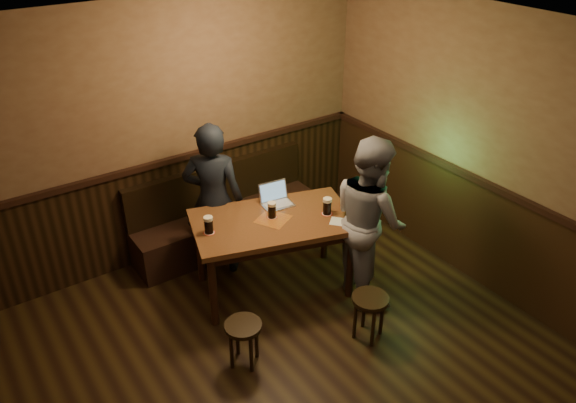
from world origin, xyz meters
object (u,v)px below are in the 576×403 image
at_px(stool_left, 243,332).
at_px(pint_left, 209,225).
at_px(stool_right, 370,305).
at_px(person_suit, 214,200).
at_px(pint_mid, 272,210).
at_px(person_grey, 369,219).
at_px(bench, 226,220).
at_px(pub_table, 273,229).
at_px(laptop, 276,199).
at_px(pint_right, 327,206).

xyz_separation_m(stool_left, pint_left, (0.17, 0.87, 0.58)).
height_order(stool_right, person_suit, person_suit).
relative_size(stool_left, pint_mid, 2.60).
height_order(pint_left, person_grey, person_grey).
xyz_separation_m(bench, pint_mid, (0.01, -0.98, 0.61)).
relative_size(pub_table, laptop, 5.27).
xyz_separation_m(pub_table, stool_right, (0.32, -1.10, -0.36)).
bearing_deg(pint_right, person_suit, 132.81).
bearing_deg(stool_right, pint_left, 127.61).
relative_size(bench, pint_mid, 12.99).
xyz_separation_m(stool_right, person_suit, (-0.63, 1.75, 0.48)).
height_order(pint_mid, person_suit, person_suit).
bearing_deg(stool_left, pub_table, 42.81).
height_order(bench, stool_right, bench).
xyz_separation_m(bench, pint_right, (0.50, -1.23, 0.62)).
height_order(stool_left, pint_right, pint_right).
bearing_deg(person_suit, bench, -93.32).
relative_size(person_suit, person_grey, 0.99).
height_order(laptop, person_grey, person_grey).
distance_m(laptop, person_grey, 0.98).
height_order(bench, stool_left, bench).
bearing_deg(person_grey, pint_left, 77.71).
bearing_deg(person_grey, person_suit, 55.75).
bearing_deg(laptop, pint_left, -165.91).
bearing_deg(stool_right, pint_mid, 105.43).
bearing_deg(stool_right, laptop, 95.70).
height_order(stool_right, pint_right, pint_right).
bearing_deg(pint_left, pint_right, -17.57).
height_order(pub_table, person_suit, person_suit).
height_order(bench, pub_table, bench).
relative_size(pub_table, stool_left, 4.00).
distance_m(bench, laptop, 0.99).
relative_size(pint_right, laptop, 0.53).
distance_m(stool_left, stool_right, 1.17).
distance_m(person_suit, person_grey, 1.61).
bearing_deg(pub_table, pint_mid, 89.72).
xyz_separation_m(bench, laptop, (0.19, -0.77, 0.58)).
xyz_separation_m(person_suit, person_grey, (1.06, -1.21, 0.01)).
distance_m(stool_right, pint_left, 1.66).
bearing_deg(stool_right, person_grey, 51.43).
xyz_separation_m(pint_mid, person_suit, (-0.32, 0.62, -0.07)).
bearing_deg(stool_right, pint_right, 78.89).
bearing_deg(laptop, person_grey, -47.72).
distance_m(bench, stool_right, 2.14).
distance_m(pub_table, stool_right, 1.20).
distance_m(pub_table, pint_right, 0.58).
bearing_deg(pint_right, pub_table, 156.25).
height_order(person_suit, person_grey, person_grey).
height_order(pint_left, person_suit, person_suit).
bearing_deg(person_suit, pint_mid, 154.58).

